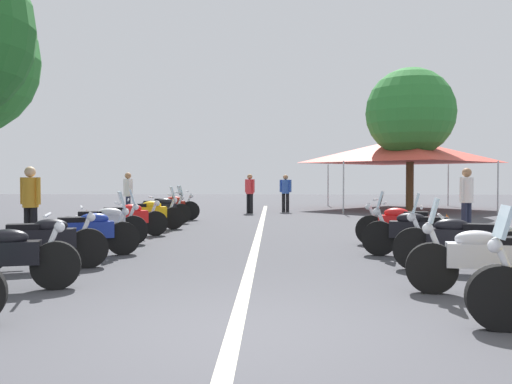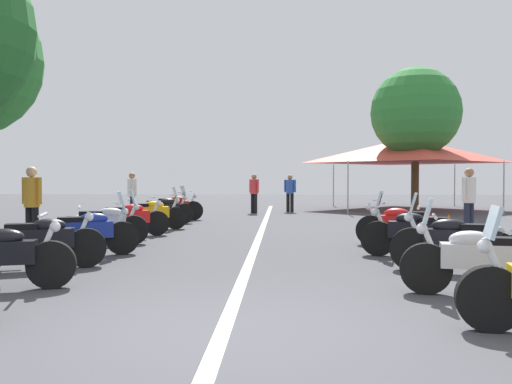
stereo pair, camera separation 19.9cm
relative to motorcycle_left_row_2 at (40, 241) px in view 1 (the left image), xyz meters
name	(u,v)px [view 1 (the left image)]	position (x,y,z in m)	size (l,w,h in m)	color
ground_plane	(233,337)	(-3.45, -3.30, -0.46)	(80.00, 80.00, 0.00)	#424247
lane_centre_stripe	(257,241)	(4.01, -3.30, -0.45)	(29.51, 0.16, 0.01)	beige
motorcycle_left_row_2	(40,241)	(0.00, 0.00, 0.00)	(0.96, 2.04, 1.00)	black
motorcycle_left_row_3	(86,232)	(1.46, -0.22, 0.01)	(0.96, 1.92, 1.20)	black
motorcycle_left_row_4	(102,224)	(3.09, -0.01, 0.01)	(0.76, 1.95, 1.20)	black
motorcycle_left_row_5	(124,219)	(4.73, -0.04, -0.01)	(1.02, 2.05, 0.99)	black
motorcycle_left_row_6	(146,213)	(6.44, -0.17, 0.01)	(0.91, 2.10, 1.20)	black
motorcycle_left_row_7	(160,209)	(8.22, -0.18, 0.01)	(1.01, 1.87, 1.21)	black
motorcycle_left_row_8	(169,207)	(9.66, -0.19, 0.00)	(0.80, 2.04, 1.00)	black
motorcycle_right_row_1	(489,259)	(-1.66, -6.33, 0.01)	(0.80, 2.04, 1.21)	black
motorcycle_right_row_2	(462,241)	(0.03, -6.58, 0.02)	(0.87, 2.10, 1.23)	black
motorcycle_right_row_3	(419,232)	(1.58, -6.35, 0.01)	(0.87, 2.11, 1.21)	black
motorcycle_right_row_4	(404,225)	(3.15, -6.45, 0.00)	(0.92, 2.03, 1.00)	black
traffic_cone_0	(447,227)	(4.42, -7.74, -0.17)	(0.36, 0.36, 0.61)	orange
traffic_cone_1	(448,229)	(4.00, -7.63, -0.17)	(0.36, 0.36, 0.61)	orange
traffic_cone_2	(87,222)	(5.61, 1.20, -0.17)	(0.36, 0.36, 0.61)	orange
bystander_0	(128,192)	(10.07, 1.31, 0.49)	(0.50, 0.32, 1.62)	#1E2338
bystander_1	(286,190)	(14.33, -4.19, 0.45)	(0.32, 0.49, 1.56)	black
bystander_2	(467,196)	(5.08, -8.43, 0.53)	(0.36, 0.44, 1.69)	#1E2338
bystander_3	(30,200)	(2.75, 1.39, 0.53)	(0.32, 0.50, 1.69)	black
bystander_4	(250,190)	(13.43, -2.73, 0.46)	(0.40, 0.40, 1.58)	black
roadside_tree_2	(410,113)	(14.63, -9.43, 3.70)	(3.73, 3.73, 6.04)	brown
event_tent	(402,151)	(16.19, -9.48, 2.19)	(6.71, 6.71, 3.20)	#E54C3F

